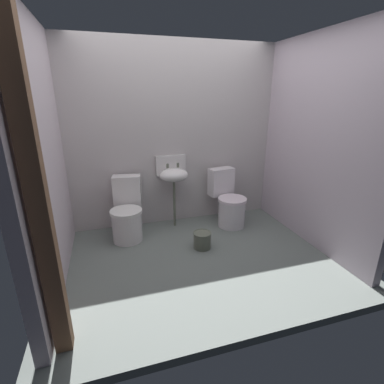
# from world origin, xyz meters

# --- Properties ---
(ground_plane) EXTENTS (3.27, 2.52, 0.08)m
(ground_plane) POSITION_xyz_m (0.00, 0.00, -0.04)
(ground_plane) COLOR slate
(wall_back) EXTENTS (3.27, 0.10, 2.46)m
(wall_back) POSITION_xyz_m (0.00, 1.11, 1.23)
(wall_back) COLOR #BCB2B4
(wall_back) RESTS_ON ground
(wall_left) EXTENTS (0.10, 2.32, 2.46)m
(wall_left) POSITION_xyz_m (-1.49, 0.10, 1.23)
(wall_left) COLOR #C1B1BB
(wall_left) RESTS_ON ground
(wall_right) EXTENTS (0.10, 2.32, 2.46)m
(wall_right) POSITION_xyz_m (1.49, 0.10, 1.23)
(wall_right) COLOR #BDACBA
(wall_right) RESTS_ON ground
(wooden_door_post) EXTENTS (0.12, 0.12, 2.46)m
(wooden_door_post) POSITION_xyz_m (-1.36, -0.91, 1.23)
(wooden_door_post) COLOR brown
(wooden_door_post) RESTS_ON ground
(toilet_left) EXTENTS (0.47, 0.65, 0.78)m
(toilet_left) POSITION_xyz_m (-0.74, 0.71, 0.32)
(toilet_left) COLOR white
(toilet_left) RESTS_ON ground
(toilet_right) EXTENTS (0.48, 0.65, 0.78)m
(toilet_right) POSITION_xyz_m (0.68, 0.71, 0.32)
(toilet_right) COLOR white
(toilet_right) RESTS_ON ground
(sink) EXTENTS (0.42, 0.35, 0.99)m
(sink) POSITION_xyz_m (-0.07, 0.90, 0.75)
(sink) COLOR #5D6253
(sink) RESTS_ON ground
(bucket) EXTENTS (0.23, 0.23, 0.21)m
(bucket) POSITION_xyz_m (0.10, 0.16, 0.11)
(bucket) COLOR #5D6253
(bucket) RESTS_ON ground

